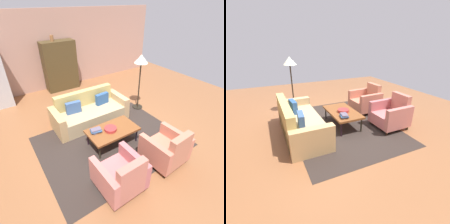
# 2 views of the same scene
# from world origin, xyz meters

# --- Properties ---
(ground_plane) EXTENTS (10.34, 10.34, 0.00)m
(ground_plane) POSITION_xyz_m (0.00, 0.00, 0.00)
(ground_plane) COLOR brown
(wall_back) EXTENTS (8.62, 0.12, 2.80)m
(wall_back) POSITION_xyz_m (0.00, 3.66, 1.40)
(wall_back) COLOR tan
(wall_back) RESTS_ON ground
(area_rug) EXTENTS (3.40, 2.60, 0.01)m
(area_rug) POSITION_xyz_m (-0.30, -0.42, 0.00)
(area_rug) COLOR #302723
(area_rug) RESTS_ON ground
(couch) EXTENTS (2.10, 0.90, 0.86)m
(couch) POSITION_xyz_m (-0.30, 0.71, 0.29)
(couch) COLOR tan
(couch) RESTS_ON ground
(coffee_table) EXTENTS (1.20, 0.70, 0.42)m
(coffee_table) POSITION_xyz_m (-0.30, -0.47, 0.38)
(coffee_table) COLOR black
(coffee_table) RESTS_ON ground
(armchair_left) EXTENTS (0.81, 0.81, 0.88)m
(armchair_left) POSITION_xyz_m (-0.90, -1.64, 0.34)
(armchair_left) COLOR black
(armchair_left) RESTS_ON ground
(armchair_right) EXTENTS (0.84, 0.84, 0.88)m
(armchair_right) POSITION_xyz_m (0.31, -1.64, 0.34)
(armchair_right) COLOR #2F2218
(armchair_right) RESTS_ON ground
(fruit_bowl) EXTENTS (0.30, 0.30, 0.07)m
(fruit_bowl) POSITION_xyz_m (-0.35, -0.47, 0.45)
(fruit_bowl) COLOR #AB2F2E
(fruit_bowl) RESTS_ON coffee_table
(book_stack) EXTENTS (0.29, 0.24, 0.09)m
(book_stack) POSITION_xyz_m (-0.67, -0.34, 0.46)
(book_stack) COLOR #514D65
(book_stack) RESTS_ON coffee_table
(cabinet) EXTENTS (1.20, 0.51, 1.80)m
(cabinet) POSITION_xyz_m (-0.08, 3.32, 0.90)
(cabinet) COLOR #46371D
(cabinet) RESTS_ON ground
(vase_tall) EXTENTS (0.12, 0.12, 0.20)m
(vase_tall) POSITION_xyz_m (-0.23, 3.31, 1.90)
(vase_tall) COLOR #956037
(vase_tall) RESTS_ON cabinet
(floor_lamp) EXTENTS (0.40, 0.40, 1.72)m
(floor_lamp) POSITION_xyz_m (1.37, 0.51, 1.44)
(floor_lamp) COLOR black
(floor_lamp) RESTS_ON ground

